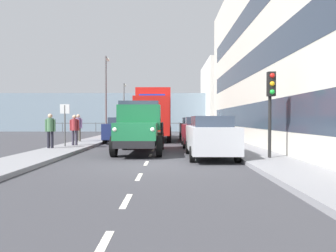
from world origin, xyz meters
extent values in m
plane|color=#38383D|center=(0.00, -7.72, 0.00)|extent=(80.00, 80.00, 0.00)
cube|color=gray|center=(-4.49, -7.72, 0.07)|extent=(2.04, 38.72, 0.15)
cube|color=gray|center=(4.49, -7.72, 0.07)|extent=(2.04, 38.72, 0.15)
cube|color=silver|center=(0.00, 7.18, 0.00)|extent=(0.12, 1.10, 0.01)
cube|color=silver|center=(0.00, 4.97, 0.00)|extent=(0.12, 1.10, 0.01)
cube|color=silver|center=(0.00, 2.42, 0.00)|extent=(0.12, 1.10, 0.01)
cube|color=silver|center=(0.00, -0.28, 0.00)|extent=(0.12, 1.10, 0.01)
cube|color=silver|center=(0.00, -2.80, 0.00)|extent=(0.12, 1.10, 0.01)
cube|color=silver|center=(0.00, -5.06, 0.00)|extent=(0.12, 1.10, 0.01)
cube|color=silver|center=(0.00, -7.89, 0.00)|extent=(0.12, 1.10, 0.01)
cube|color=silver|center=(0.00, -10.86, 0.00)|extent=(0.12, 1.10, 0.01)
cube|color=silver|center=(0.00, -13.34, 0.00)|extent=(0.12, 1.10, 0.01)
cube|color=silver|center=(0.00, -15.76, 0.00)|extent=(0.12, 1.10, 0.01)
cube|color=silver|center=(0.00, -18.59, 0.00)|extent=(0.12, 1.10, 0.01)
cube|color=silver|center=(0.00, -20.84, 0.00)|extent=(0.12, 1.10, 0.01)
cube|color=silver|center=(0.00, -23.40, 0.00)|extent=(0.12, 1.10, 0.01)
cube|color=beige|center=(-9.84, -8.79, 5.90)|extent=(8.67, 26.34, 11.81)
cube|color=#2D3847|center=(-5.54, -8.79, 1.80)|extent=(0.08, 22.39, 1.40)
cube|color=#2D3847|center=(-5.54, -8.79, 4.80)|extent=(0.08, 22.39, 1.40)
cube|color=#2D3847|center=(-5.54, -8.79, 7.80)|extent=(0.08, 22.39, 1.40)
cube|color=silver|center=(-9.84, -30.79, 4.49)|extent=(8.67, 11.11, 8.97)
cube|color=gray|center=(0.00, -30.08, 2.50)|extent=(80.00, 0.80, 5.00)
cylinder|color=#4C5156|center=(-14.00, -26.48, 0.60)|extent=(0.08, 0.08, 1.20)
cylinder|color=#4C5156|center=(-12.00, -26.48, 0.60)|extent=(0.08, 0.08, 1.20)
cylinder|color=#4C5156|center=(-10.00, -26.48, 0.60)|extent=(0.08, 0.08, 1.20)
cylinder|color=#4C5156|center=(-8.00, -26.48, 0.60)|extent=(0.08, 0.08, 1.20)
cylinder|color=#4C5156|center=(-6.00, -26.48, 0.60)|extent=(0.08, 0.08, 1.20)
cylinder|color=#4C5156|center=(-4.00, -26.48, 0.60)|extent=(0.08, 0.08, 1.20)
cylinder|color=#4C5156|center=(-2.00, -26.48, 0.60)|extent=(0.08, 0.08, 1.20)
cylinder|color=#4C5156|center=(0.00, -26.48, 0.60)|extent=(0.08, 0.08, 1.20)
cylinder|color=#4C5156|center=(2.00, -26.48, 0.60)|extent=(0.08, 0.08, 1.20)
cylinder|color=#4C5156|center=(4.00, -26.48, 0.60)|extent=(0.08, 0.08, 1.20)
cylinder|color=#4C5156|center=(6.00, -26.48, 0.60)|extent=(0.08, 0.08, 1.20)
cylinder|color=#4C5156|center=(8.00, -26.48, 0.60)|extent=(0.08, 0.08, 1.20)
cylinder|color=#4C5156|center=(10.00, -26.48, 0.60)|extent=(0.08, 0.08, 1.20)
cylinder|color=#4C5156|center=(12.00, -26.48, 0.60)|extent=(0.08, 0.08, 1.20)
cylinder|color=#4C5156|center=(14.00, -26.48, 0.60)|extent=(0.08, 0.08, 1.20)
cube|color=#4C5156|center=(0.00, -26.48, 1.12)|extent=(28.00, 0.08, 0.08)
cube|color=black|center=(0.56, -3.88, 0.60)|extent=(1.64, 5.60, 0.30)
cube|color=#196038|center=(0.56, -2.04, 1.10)|extent=(1.72, 1.90, 0.70)
cube|color=silver|center=(0.56, -1.14, 1.07)|extent=(1.16, 0.08, 0.56)
sphere|color=white|center=(-0.18, -1.14, 1.20)|extent=(0.20, 0.20, 0.20)
sphere|color=white|center=(1.29, -1.14, 1.20)|extent=(0.20, 0.20, 0.20)
cube|color=#196038|center=(0.56, -3.55, 1.67)|extent=(1.93, 1.34, 1.15)
cube|color=#2D3847|center=(0.56, -3.55, 2.15)|extent=(1.78, 1.23, 0.56)
cube|color=#2D2319|center=(0.56, -5.23, 0.83)|extent=(2.10, 2.80, 0.16)
cube|color=black|center=(-0.45, -5.23, 1.15)|extent=(0.08, 2.80, 0.56)
cube|color=black|center=(1.56, -5.23, 1.15)|extent=(0.08, 2.80, 0.56)
cylinder|color=black|center=(-0.41, -2.20, 0.45)|extent=(0.24, 0.90, 0.90)
cylinder|color=black|center=(1.52, -2.20, 0.45)|extent=(0.24, 0.90, 0.90)
cylinder|color=black|center=(-0.41, -5.42, 0.45)|extent=(0.24, 0.90, 0.90)
cylinder|color=black|center=(1.52, -5.42, 0.45)|extent=(0.24, 0.90, 0.90)
cube|color=red|center=(0.34, -10.21, 1.82)|extent=(2.40, 2.21, 2.60)
cube|color=#2D3847|center=(0.34, -10.21, 2.39)|extent=(2.20, 2.04, 0.80)
cube|color=#1933B2|center=(0.34, -10.21, 3.22)|extent=(1.75, 0.20, 0.16)
cube|color=red|center=(0.34, -14.20, 2.37)|extent=(2.50, 5.95, 3.00)
cube|color=black|center=(0.34, -13.27, 0.70)|extent=(2.00, 8.08, 0.36)
cylinder|color=black|center=(-0.81, -10.29, 0.52)|extent=(0.28, 1.04, 1.04)
cylinder|color=black|center=(1.49, -10.29, 0.52)|extent=(0.28, 1.04, 1.04)
cylinder|color=black|center=(-0.81, -13.90, 0.52)|extent=(0.28, 1.04, 1.04)
cylinder|color=black|center=(1.49, -13.90, 0.52)|extent=(0.28, 1.04, 1.04)
cylinder|color=black|center=(-0.81, -16.03, 0.52)|extent=(0.28, 1.04, 1.04)
cylinder|color=black|center=(1.49, -16.03, 0.52)|extent=(0.28, 1.04, 1.04)
cube|color=#B7BABF|center=(-2.52, -1.96, 0.80)|extent=(1.76, 4.58, 1.00)
cube|color=#2D3847|center=(-2.52, -1.76, 1.51)|extent=(1.45, 2.52, 0.42)
cylinder|color=black|center=(-1.68, -3.38, 0.30)|extent=(0.18, 0.60, 0.60)
cylinder|color=black|center=(-3.36, -3.38, 0.30)|extent=(0.18, 0.60, 0.60)
cylinder|color=black|center=(-1.68, -0.54, 0.30)|extent=(0.18, 0.60, 0.60)
cylinder|color=black|center=(-3.36, -0.54, 0.30)|extent=(0.18, 0.60, 0.60)
cube|color=maroon|center=(-2.52, -7.37, 0.80)|extent=(1.80, 4.15, 1.00)
cube|color=#2D3847|center=(-2.52, -7.17, 1.51)|extent=(1.48, 2.28, 0.42)
cylinder|color=black|center=(-1.66, -8.66, 0.30)|extent=(0.18, 0.60, 0.60)
cylinder|color=black|center=(-3.37, -8.66, 0.30)|extent=(0.18, 0.60, 0.60)
cylinder|color=black|center=(-1.66, -6.08, 0.30)|extent=(0.18, 0.60, 0.60)
cylinder|color=black|center=(-3.37, -6.08, 0.30)|extent=(0.18, 0.60, 0.60)
cube|color=#1E6670|center=(-2.52, -12.38, 0.80)|extent=(1.70, 4.02, 1.00)
cube|color=#2D3847|center=(-2.52, -12.18, 1.51)|extent=(1.39, 2.21, 0.42)
cylinder|color=black|center=(-1.71, -13.63, 0.30)|extent=(0.18, 0.60, 0.60)
cylinder|color=black|center=(-3.32, -13.63, 0.30)|extent=(0.18, 0.60, 0.60)
cylinder|color=black|center=(-1.71, -11.14, 0.30)|extent=(0.18, 0.60, 0.60)
cylinder|color=black|center=(-3.32, -11.14, 0.30)|extent=(0.18, 0.60, 0.60)
cube|color=navy|center=(2.52, -10.71, 0.80)|extent=(1.78, 4.67, 1.00)
cube|color=#2D3847|center=(2.52, -10.91, 1.51)|extent=(1.46, 2.57, 0.42)
cylinder|color=black|center=(1.67, -9.26, 0.30)|extent=(0.18, 0.60, 0.60)
cylinder|color=black|center=(3.36, -9.26, 0.30)|extent=(0.18, 0.60, 0.60)
cylinder|color=black|center=(1.67, -12.16, 0.30)|extent=(0.18, 0.60, 0.60)
cylinder|color=black|center=(3.36, -12.16, 0.30)|extent=(0.18, 0.60, 0.60)
cube|color=#B21E1E|center=(2.52, -16.79, 0.80)|extent=(1.88, 4.28, 1.00)
cube|color=#2D3847|center=(2.52, -16.99, 1.51)|extent=(1.54, 2.35, 0.42)
cylinder|color=black|center=(1.62, -15.47, 0.30)|extent=(0.18, 0.60, 0.60)
cylinder|color=black|center=(3.41, -15.47, 0.30)|extent=(0.18, 0.60, 0.60)
cylinder|color=black|center=(1.62, -18.12, 0.30)|extent=(0.18, 0.60, 0.60)
cylinder|color=black|center=(3.41, -18.12, 0.30)|extent=(0.18, 0.60, 0.60)
cube|color=white|center=(2.52, -23.18, 0.80)|extent=(1.74, 4.39, 1.00)
cube|color=#2D3847|center=(2.52, -23.38, 1.51)|extent=(1.42, 2.41, 0.42)
cylinder|color=black|center=(1.69, -21.82, 0.30)|extent=(0.18, 0.60, 0.60)
cylinder|color=black|center=(3.34, -21.82, 0.30)|extent=(0.18, 0.60, 0.60)
cylinder|color=black|center=(1.69, -24.54, 0.30)|extent=(0.18, 0.60, 0.60)
cylinder|color=black|center=(3.34, -24.54, 0.30)|extent=(0.18, 0.60, 0.60)
cylinder|color=black|center=(5.05, -4.65, 0.57)|extent=(0.14, 0.14, 0.84)
cylinder|color=black|center=(5.23, -4.65, 0.57)|extent=(0.14, 0.14, 0.84)
cylinder|color=#47724C|center=(5.14, -4.65, 1.32)|extent=(0.34, 0.34, 0.66)
cylinder|color=#47724C|center=(4.92, -4.65, 1.28)|extent=(0.09, 0.09, 0.61)
cylinder|color=#47724C|center=(5.36, -4.65, 1.28)|extent=(0.09, 0.09, 0.61)
sphere|color=tan|center=(5.14, -4.65, 1.76)|extent=(0.23, 0.23, 0.23)
cylinder|color=#383342|center=(4.35, -6.36, 0.56)|extent=(0.14, 0.14, 0.82)
cylinder|color=#383342|center=(4.53, -6.36, 0.56)|extent=(0.14, 0.14, 0.82)
cylinder|color=maroon|center=(4.44, -6.36, 1.30)|extent=(0.34, 0.34, 0.65)
cylinder|color=maroon|center=(4.22, -6.36, 1.26)|extent=(0.09, 0.09, 0.60)
cylinder|color=maroon|center=(4.66, -6.36, 1.26)|extent=(0.09, 0.09, 0.60)
sphere|color=tan|center=(4.44, -6.36, 1.73)|extent=(0.22, 0.22, 0.22)
cylinder|color=#4C473D|center=(5.04, -9.44, 0.58)|extent=(0.14, 0.14, 0.86)
cylinder|color=#4C473D|center=(5.22, -9.44, 0.58)|extent=(0.14, 0.14, 0.86)
cylinder|color=gray|center=(5.13, -9.44, 1.35)|extent=(0.34, 0.34, 0.68)
cylinder|color=gray|center=(4.91, -9.44, 1.31)|extent=(0.09, 0.09, 0.63)
cylinder|color=gray|center=(5.35, -9.44, 1.31)|extent=(0.09, 0.09, 0.63)
sphere|color=tan|center=(5.13, -9.44, 1.81)|extent=(0.23, 0.23, 0.23)
cylinder|color=black|center=(-4.61, -0.78, 1.75)|extent=(0.12, 0.12, 3.20)
cube|color=black|center=(-4.61, -0.64, 2.90)|extent=(0.28, 0.24, 0.90)
sphere|color=red|center=(-4.61, -0.52, 3.20)|extent=(0.18, 0.18, 0.18)
sphere|color=orange|center=(-4.61, -0.52, 2.90)|extent=(0.18, 0.18, 0.18)
sphere|color=green|center=(-4.61, -0.52, 2.60)|extent=(0.18, 0.18, 0.18)
cylinder|color=#59595B|center=(4.52, -15.36, 3.53)|extent=(0.16, 0.16, 6.75)
cylinder|color=#59595B|center=(4.52, -15.81, 6.80)|extent=(0.10, 0.90, 0.10)
sphere|color=silver|center=(4.52, -16.26, 6.75)|extent=(0.32, 0.32, 0.32)
cylinder|color=#59595B|center=(4.56, -26.08, 3.00)|extent=(0.16, 0.16, 5.71)
cylinder|color=#59595B|center=(4.56, -26.53, 5.76)|extent=(0.10, 0.90, 0.10)
sphere|color=silver|center=(4.56, -26.98, 5.71)|extent=(0.32, 0.32, 0.32)
cylinder|color=#4C4C4C|center=(4.76, -5.72, 1.25)|extent=(0.07, 0.07, 2.20)
cube|color=silver|center=(4.76, -5.72, 2.15)|extent=(0.50, 0.04, 0.50)
camera|label=1|loc=(-0.84, 11.06, 1.59)|focal=33.64mm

